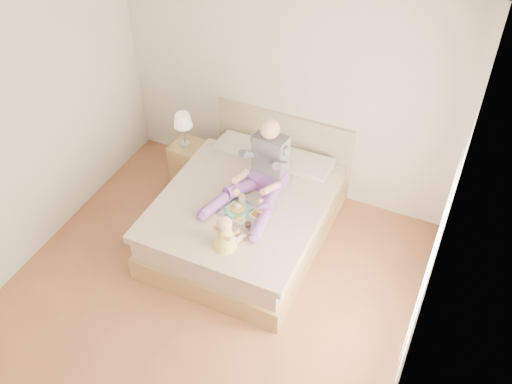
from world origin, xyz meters
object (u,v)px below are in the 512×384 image
at_px(bed, 248,212).
at_px(baby, 226,235).
at_px(tray, 244,212).
at_px(adult, 262,174).
at_px(nightstand, 191,162).

xyz_separation_m(bed, baby, (0.14, -0.79, 0.45)).
xyz_separation_m(tray, baby, (0.03, -0.47, 0.13)).
distance_m(bed, adult, 0.56).
height_order(nightstand, adult, adult).
height_order(nightstand, tray, tray).
bearing_deg(nightstand, bed, -23.80).
distance_m(bed, baby, 0.92).
relative_size(nightstand, baby, 1.37).
bearing_deg(nightstand, tray, -33.24).
bearing_deg(baby, nightstand, 156.44).
distance_m(tray, baby, 0.49).
bearing_deg(bed, adult, 29.25).
distance_m(bed, tray, 0.47).
bearing_deg(bed, nightstand, 152.24).
height_order(tray, baby, baby).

